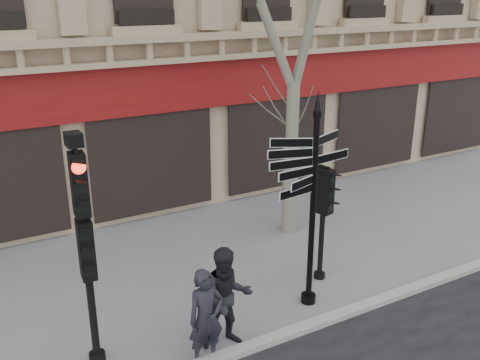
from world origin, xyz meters
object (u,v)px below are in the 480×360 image
object	(u,v)px
fingerpost	(315,166)
pedestrian_a	(206,318)
traffic_signal_secondary	(323,203)
traffic_signal_main	(83,225)
pedestrian_b	(227,298)

from	to	relation	value
fingerpost	pedestrian_a	distance (m)	3.38
fingerpost	traffic_signal_secondary	size ratio (longest dim) A/B	1.71
traffic_signal_main	pedestrian_b	xyz separation A→B (m)	(2.16, -0.70, -1.60)
pedestrian_a	pedestrian_b	distance (m)	0.59
traffic_signal_main	pedestrian_b	distance (m)	2.78
pedestrian_a	traffic_signal_main	bearing A→B (deg)	150.02
traffic_signal_main	pedestrian_a	world-z (taller)	traffic_signal_main
fingerpost	traffic_signal_main	xyz separation A→B (m)	(-4.23, 0.30, -0.37)
pedestrian_b	traffic_signal_main	bearing A→B (deg)	174.49
traffic_signal_main	fingerpost	bearing A→B (deg)	0.47
traffic_signal_main	traffic_signal_secondary	distance (m)	5.09
traffic_signal_secondary	pedestrian_a	world-z (taller)	traffic_signal_secondary
fingerpost	pedestrian_b	bearing A→B (deg)	-166.34
pedestrian_a	fingerpost	bearing A→B (deg)	14.71
traffic_signal_main	pedestrian_a	size ratio (longest dim) A/B	2.31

